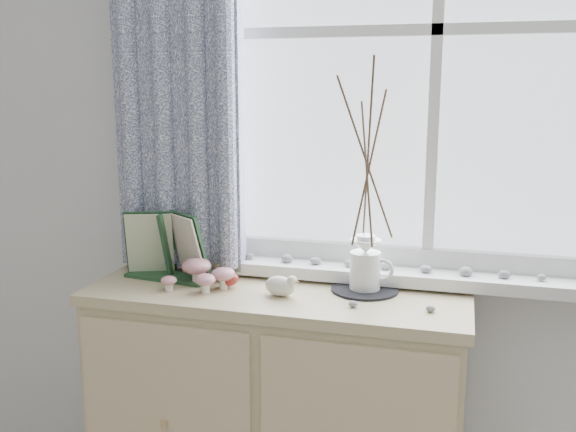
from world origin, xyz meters
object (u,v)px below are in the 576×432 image
object	(u,v)px
sideboard	(277,413)
twig_pitcher	(368,159)
botanical_book	(163,247)
toadstool_cluster	(202,272)

from	to	relation	value
sideboard	twig_pitcher	bearing A→B (deg)	13.63
sideboard	twig_pitcher	size ratio (longest dim) A/B	1.65
botanical_book	twig_pitcher	bearing A→B (deg)	13.72
sideboard	botanical_book	xyz separation A→B (m)	(-0.38, -0.01, 0.54)
sideboard	toadstool_cluster	world-z (taller)	toadstool_cluster
twig_pitcher	sideboard	bearing A→B (deg)	-172.47
toadstool_cluster	twig_pitcher	xyz separation A→B (m)	(0.50, 0.10, 0.37)
toadstool_cluster	twig_pitcher	world-z (taller)	twig_pitcher
botanical_book	twig_pitcher	xyz separation A→B (m)	(0.65, 0.07, 0.30)
sideboard	toadstool_cluster	bearing A→B (deg)	-170.62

